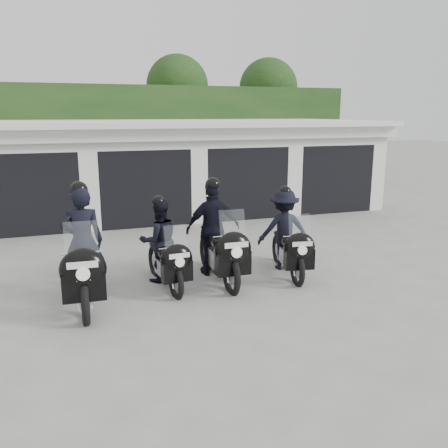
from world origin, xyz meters
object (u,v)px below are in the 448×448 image
object	(u,v)px
police_bike_b	(162,247)
police_bike_d	(286,235)
police_bike_c	(216,235)
police_bike_a	(83,255)

from	to	relation	value
police_bike_b	police_bike_d	world-z (taller)	police_bike_d
police_bike_c	police_bike_b	bearing A→B (deg)	-178.16
police_bike_a	police_bike_d	world-z (taller)	police_bike_a
police_bike_a	police_bike_c	distance (m)	2.60
police_bike_a	police_bike_c	size ratio (longest dim) A/B	1.05
police_bike_a	police_bike_d	xyz separation A→B (m)	(4.03, 0.41, -0.07)
police_bike_a	police_bike_d	size ratio (longest dim) A/B	1.18
police_bike_c	police_bike_a	bearing A→B (deg)	-168.49
police_bike_c	police_bike_d	bearing A→B (deg)	-3.93
police_bike_a	police_bike_d	bearing A→B (deg)	8.34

